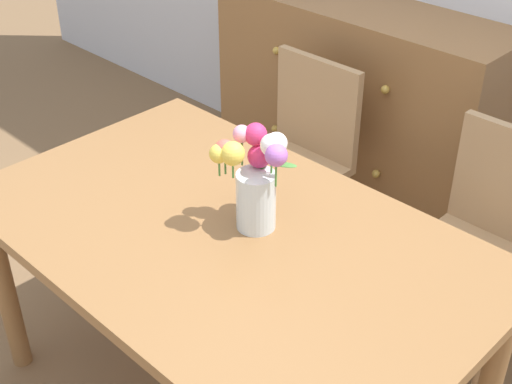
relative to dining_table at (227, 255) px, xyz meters
name	(u,v)px	position (x,y,z in m)	size (l,w,h in m)	color
dining_table	(227,255)	(0.00, 0.00, 0.00)	(1.59, 0.97, 0.76)	olive
chair_left	(299,151)	(-0.44, 0.83, -0.15)	(0.42, 0.42, 0.90)	tan
chair_right	(487,238)	(0.44, 0.83, -0.15)	(0.42, 0.42, 0.90)	tan
dresser	(356,110)	(-0.52, 1.33, -0.17)	(1.40, 0.47, 1.00)	olive
flower_vase	(254,175)	(0.03, 0.08, 0.26)	(0.21, 0.23, 0.31)	silver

